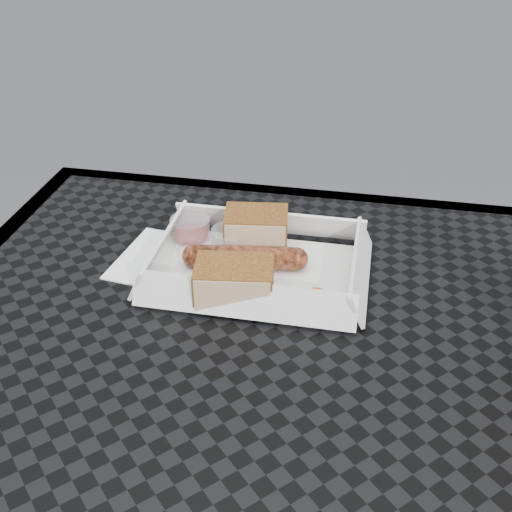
{
  "coord_description": "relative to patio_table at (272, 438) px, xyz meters",
  "views": [
    {
      "loc": [
        0.07,
        -0.43,
        1.17
      ],
      "look_at": [
        -0.05,
        0.16,
        0.78
      ],
      "focal_mm": 45.0,
      "sensor_mm": 36.0,
      "label": 1
    }
  ],
  "objects": [
    {
      "name": "food_tray",
      "position": [
        -0.05,
        0.17,
        0.08
      ],
      "size": [
        0.22,
        0.15,
        0.0
      ],
      "primitive_type": "cube",
      "color": "white",
      "rests_on": "patio_table"
    },
    {
      "name": "condiment_cup_sauce",
      "position": [
        -0.15,
        0.23,
        0.09
      ],
      "size": [
        0.05,
        0.05,
        0.03
      ],
      "primitive_type": "cylinder",
      "color": "maroon",
      "rests_on": "patio_table"
    },
    {
      "name": "napkin",
      "position": [
        -0.16,
        0.18,
        0.08
      ],
      "size": [
        0.13,
        0.13,
        0.0
      ],
      "primitive_type": "cube",
      "rotation": [
        0.0,
        0.0,
        -0.13
      ],
      "color": "white",
      "rests_on": "patio_table"
    },
    {
      "name": "condiment_cup_empty",
      "position": [
        -0.09,
        0.22,
        0.09
      ],
      "size": [
        0.05,
        0.05,
        0.03
      ],
      "primitive_type": "cylinder",
      "color": "silver",
      "rests_on": "patio_table"
    },
    {
      "name": "patio_table",
      "position": [
        0.0,
        0.0,
        0.0
      ],
      "size": [
        0.8,
        0.8,
        0.74
      ],
      "color": "black",
      "rests_on": "ground"
    },
    {
      "name": "veg_garnish",
      "position": [
        0.02,
        0.12,
        0.08
      ],
      "size": [
        0.03,
        0.03,
        0.0
      ],
      "color": "red",
      "rests_on": "food_tray"
    },
    {
      "name": "bread_far",
      "position": [
        -0.06,
        0.12,
        0.1
      ],
      "size": [
        0.09,
        0.07,
        0.04
      ],
      "primitive_type": "cube",
      "rotation": [
        0.0,
        0.0,
        0.14
      ],
      "color": "brown",
      "rests_on": "food_tray"
    },
    {
      "name": "bratwurst",
      "position": [
        -0.06,
        0.18,
        0.09
      ],
      "size": [
        0.15,
        0.04,
        0.03
      ],
      "rotation": [
        0.0,
        0.0,
        0.14
      ],
      "color": "brown",
      "rests_on": "food_tray"
    },
    {
      "name": "bread_near",
      "position": [
        -0.06,
        0.22,
        0.1
      ],
      "size": [
        0.08,
        0.06,
        0.05
      ],
      "primitive_type": "cube",
      "rotation": [
        0.0,
        0.0,
        0.14
      ],
      "color": "brown",
      "rests_on": "food_tray"
    }
  ]
}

